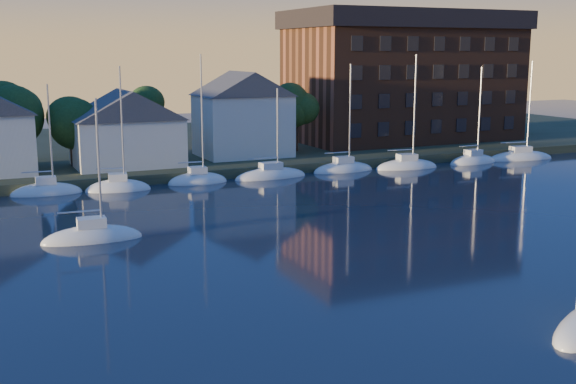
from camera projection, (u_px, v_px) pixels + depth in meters
shoreline_land at (144, 151)px, 96.15m from camera, size 160.00×50.00×2.00m
wooden_dock at (196, 178)px, 75.63m from camera, size 120.00×3.00×1.00m
clubhouse_centre at (126, 127)px, 76.65m from camera, size 11.55×8.40×8.08m
clubhouse_east at (243, 113)px, 83.99m from camera, size 10.50×8.40×9.80m
condo_block at (403, 75)px, 99.18m from camera, size 31.00×17.00×17.40m
tree_line at (183, 102)px, 84.88m from camera, size 93.40×5.40×8.90m
moored_fleet at (205, 182)px, 72.93m from camera, size 87.50×2.40×12.05m
drifting_sailboat_left at (92, 239)px, 50.64m from camera, size 7.11×2.67×11.04m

